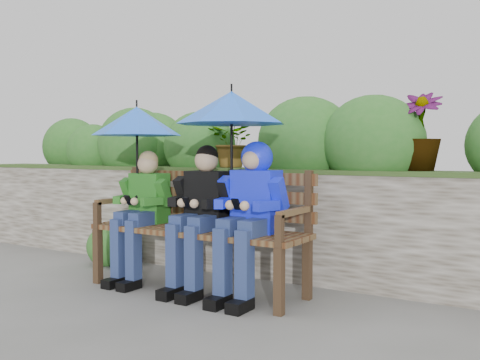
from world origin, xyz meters
The scene contains 8 objects.
ground centered at (0.00, 0.00, 0.00)m, with size 60.00×60.00×0.00m, color #595954.
garden_backdrop centered at (-0.04, 1.57, 0.65)m, with size 8.00×2.87×1.79m.
park_bench centered at (-0.32, 0.00, 0.59)m, with size 1.97×0.58×1.04m.
boy_left centered at (-0.92, -0.10, 0.68)m, with size 0.50×0.58×1.20m.
boy_middle centered at (-0.27, -0.10, 0.70)m, with size 0.54×0.63×1.25m.
boy_right centered at (0.21, -0.09, 0.76)m, with size 0.56×0.68×1.27m.
umbrella_left centered at (-0.99, -0.08, 1.47)m, with size 0.81×0.81×0.90m.
umbrella_right centered at (0.01, -0.05, 1.55)m, with size 0.91×0.91×0.97m.
Camera 1 is at (2.35, -3.75, 1.19)m, focal length 40.00 mm.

